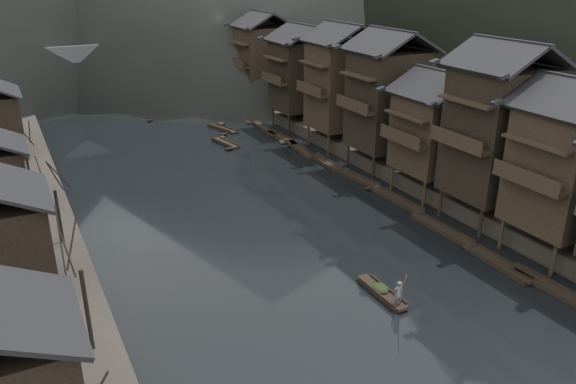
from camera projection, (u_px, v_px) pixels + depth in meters
water at (359, 303)px, 37.14m from camera, size 300.00×300.00×0.00m
right_bank at (404, 107)px, 84.59m from camera, size 40.00×200.00×1.80m
stilt_houses at (396, 90)px, 57.42m from camera, size 9.00×67.60×15.64m
bare_trees at (58, 224)px, 34.55m from camera, size 3.59×42.29×7.17m
moored_sampans at (325, 162)px, 62.99m from camera, size 2.48×66.79×0.47m
midriver_boats at (191, 119)px, 80.35m from camera, size 9.39×35.04×0.45m
stone_bridge at (121, 65)px, 94.53m from camera, size 40.00×6.00×9.00m
hero_sampan at (382, 293)px, 37.94m from camera, size 1.03×4.81×0.43m
cargo_heap at (380, 284)px, 37.92m from camera, size 1.06×1.39×0.64m
boatman at (399, 290)px, 36.13m from camera, size 0.75×0.59×1.81m
bamboo_pole at (404, 253)px, 35.21m from camera, size 1.22×2.17×3.54m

